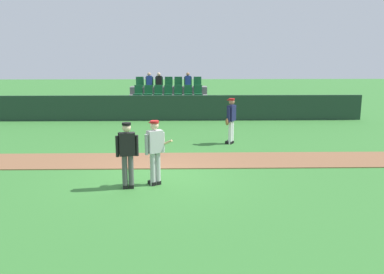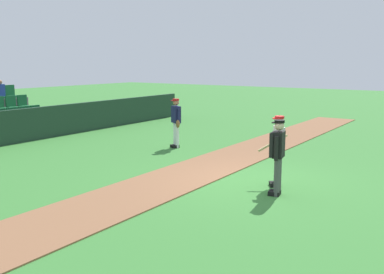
# 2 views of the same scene
# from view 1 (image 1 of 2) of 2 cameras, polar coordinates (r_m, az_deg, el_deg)

# --- Properties ---
(ground_plane) EXTENTS (80.00, 80.00, 0.00)m
(ground_plane) POSITION_cam_1_polar(r_m,az_deg,el_deg) (12.14, -4.97, -5.49)
(ground_plane) COLOR #387A33
(infield_dirt_path) EXTENTS (28.00, 1.97, 0.03)m
(infield_dirt_path) POSITION_cam_1_polar(r_m,az_deg,el_deg) (13.89, -4.50, -3.19)
(infield_dirt_path) COLOR brown
(infield_dirt_path) RESTS_ON ground
(dugout_fence) EXTENTS (20.00, 0.16, 1.29)m
(dugout_fence) POSITION_cam_1_polar(r_m,az_deg,el_deg) (21.66, -3.37, 3.95)
(dugout_fence) COLOR #1E3828
(dugout_fence) RESTS_ON ground
(stadium_bleachers) EXTENTS (4.45, 2.95, 2.30)m
(stadium_bleachers) POSITION_cam_1_polar(r_m,az_deg,el_deg) (23.53, -3.21, 4.52)
(stadium_bleachers) COLOR slate
(stadium_bleachers) RESTS_ON ground
(batter_grey_jersey) EXTENTS (0.73, 0.70, 1.76)m
(batter_grey_jersey) POSITION_cam_1_polar(r_m,az_deg,el_deg) (11.27, -5.02, -1.76)
(batter_grey_jersey) COLOR #B2B2B2
(batter_grey_jersey) RESTS_ON ground
(umpire_home_plate) EXTENTS (0.58, 0.36, 1.76)m
(umpire_home_plate) POSITION_cam_1_polar(r_m,az_deg,el_deg) (11.06, -8.75, -1.95)
(umpire_home_plate) COLOR #4C4C4C
(umpire_home_plate) RESTS_ON ground
(runner_navy_jersey) EXTENTS (0.48, 0.59, 1.76)m
(runner_navy_jersey) POSITION_cam_1_polar(r_m,az_deg,el_deg) (16.24, 5.30, 2.41)
(runner_navy_jersey) COLOR white
(runner_navy_jersey) RESTS_ON ground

